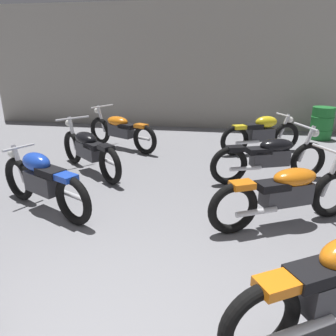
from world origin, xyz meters
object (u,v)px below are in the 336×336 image
Objects in this scene: motorcycle_left_row_2 at (89,149)px; motorcycle_right_row_0 at (335,286)px; motorcycle_right_row_3 at (262,133)px; motorcycle_right_row_1 at (287,193)px; oil_drum at (322,123)px; motorcycle_left_row_1 at (42,181)px; motorcycle_right_row_2 at (271,157)px; motorcycle_left_row_3 at (121,130)px.

motorcycle_right_row_0 is at bearing -44.43° from motorcycle_left_row_2.
motorcycle_right_row_0 and motorcycle_right_row_3 have the same top height.
motorcycle_right_row_0 is 0.96× the size of motorcycle_right_row_3.
oil_drum is at bearing 70.88° from motorcycle_right_row_1.
oil_drum is (1.72, 1.65, -0.03)m from motorcycle_right_row_3.
motorcycle_left_row_2 is 3.62m from motorcycle_right_row_1.
oil_drum is (1.73, 5.00, -0.03)m from motorcycle_right_row_1.
motorcycle_left_row_1 is at bearing -134.35° from oil_drum.
motorcycle_right_row_2 reaches higher than motorcycle_right_row_0.
motorcycle_right_row_2 reaches higher than motorcycle_right_row_3.
motorcycle_right_row_1 reaches higher than motorcycle_left_row_1.
motorcycle_left_row_2 and motorcycle_right_row_2 have the same top height.
motorcycle_right_row_3 is (3.32, 1.88, 0.01)m from motorcycle_left_row_2.
motorcycle_left_row_3 is 2.31× the size of oil_drum.
motorcycle_left_row_3 is 3.61m from motorcycle_right_row_2.
motorcycle_left_row_3 is at bearing 123.20° from motorcycle_right_row_0.
motorcycle_right_row_2 is 3.84m from oil_drum.
motorcycle_right_row_3 reaches higher than oil_drum.
motorcycle_left_row_2 and motorcycle_right_row_1 have the same top height.
motorcycle_left_row_3 is at bearing -177.21° from motorcycle_right_row_3.
motorcycle_left_row_3 is 3.25m from motorcycle_right_row_3.
motorcycle_right_row_3 is at bearing 29.46° from motorcycle_left_row_2.
motorcycle_right_row_1 is 1.09× the size of motorcycle_right_row_3.
motorcycle_left_row_1 is 4.83m from motorcycle_right_row_3.
motorcycle_right_row_1 is (3.31, 0.16, -0.01)m from motorcycle_left_row_1.
motorcycle_left_row_2 is 0.83× the size of motorcycle_right_row_2.
motorcycle_right_row_2 is at bearing -26.63° from motorcycle_left_row_3.
motorcycle_right_row_2 is at bearing 1.76° from motorcycle_left_row_2.
motorcycle_right_row_1 reaches higher than motorcycle_right_row_0.
motorcycle_right_row_1 is at bearing 91.15° from motorcycle_right_row_0.
motorcycle_left_row_1 is 3.35m from motorcycle_left_row_3.
motorcycle_left_row_1 is 3.31m from motorcycle_right_row_1.
motorcycle_left_row_3 is (0.07, 1.72, 0.00)m from motorcycle_left_row_2.
motorcycle_left_row_2 is at bearing -150.54° from motorcycle_right_row_3.
motorcycle_right_row_1 is 2.34× the size of oil_drum.
motorcycle_right_row_0 is 2.06× the size of oil_drum.
motorcycle_left_row_1 is at bearing 153.77° from motorcycle_right_row_0.
motorcycle_right_row_2 is at bearing -90.79° from motorcycle_right_row_3.
motorcycle_left_row_2 reaches higher than motorcycle_left_row_1.
motorcycle_right_row_2 is at bearing 90.25° from motorcycle_right_row_1.
motorcycle_right_row_0 is at bearing -26.23° from motorcycle_left_row_1.
motorcycle_left_row_2 is at bearing 135.57° from motorcycle_right_row_0.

